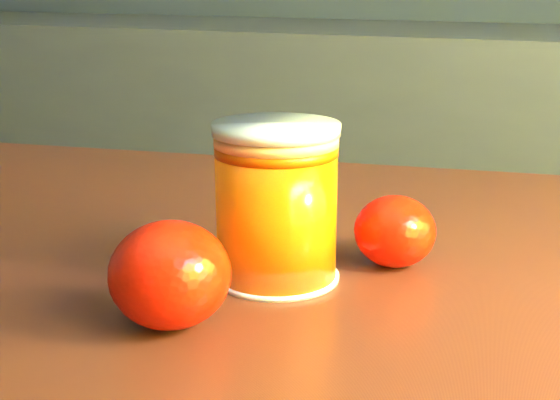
% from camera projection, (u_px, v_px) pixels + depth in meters
% --- Properties ---
extents(kitchen_counter, '(3.15, 0.60, 0.90)m').
position_uv_depth(kitchen_counter, '(209.00, 193.00, 2.10)').
color(kitchen_counter, '#4C4D51').
rests_on(kitchen_counter, ground).
extents(juice_glass, '(0.08, 0.08, 0.11)m').
position_uv_depth(juice_glass, '(276.00, 204.00, 0.52)').
color(juice_glass, '#EA5504').
rests_on(juice_glass, table).
extents(orange_front, '(0.09, 0.09, 0.06)m').
position_uv_depth(orange_front, '(170.00, 275.00, 0.45)').
color(orange_front, '#F21904').
rests_on(orange_front, table).
extents(orange_back, '(0.06, 0.06, 0.05)m').
position_uv_depth(orange_back, '(395.00, 231.00, 0.55)').
color(orange_back, '#F21904').
rests_on(orange_back, table).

